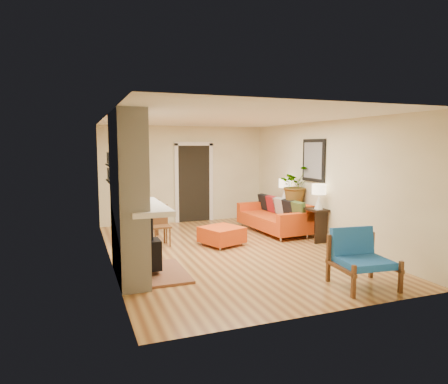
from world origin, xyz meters
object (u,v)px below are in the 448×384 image
Objects in this scene: blue_chair at (359,255)px; lamp_far at (285,187)px; ottoman at (222,235)px; dining_table at (152,215)px; houseplant at (295,185)px; sofa at (275,217)px; lamp_near at (319,193)px; console_table at (300,211)px.

lamp_far is at bearing 76.62° from blue_chair.
blue_chair is (1.09, -2.98, 0.23)m from ottoman.
houseplant is at bearing -8.88° from dining_table.
sofa reaches higher than ottoman.
console_table is at bearing 90.00° from lamp_near.
houseplant is (3.30, -0.52, 0.62)m from dining_table.
sofa is 1.16× the size of console_table.
lamp_far is 0.53m from houseplant.
lamp_near is 1.00× the size of lamp_far.
dining_table is (-2.97, 0.16, 0.19)m from sofa.
sofa is at bearing 80.97° from blue_chair.
ottoman is 3.18m from blue_chair.
console_table is (0.34, -0.57, 0.21)m from sofa.
ottoman is 1.80× the size of lamp_far.
houseplant is at bearing 90.60° from lamp_near.
sofa is 1.88m from ottoman.
sofa is at bearing -153.72° from lamp_far.
dining_table is 3.39m from console_table.
dining_table is at bearing 155.98° from lamp_near.
ottoman is at bearing -173.42° from console_table.
lamp_near is at bearing -75.52° from sofa.
houseplant reaches higher than blue_chair.
blue_chair is 1.00× the size of houseplant.
blue_chair reaches higher than console_table.
lamp_far is 0.61× the size of houseplant.
ottoman is at bearing -154.43° from sofa.
blue_chair is 3.63m from houseplant.
console_table is at bearing -59.51° from sofa.
houseplant reaches higher than lamp_far.
blue_chair is at bearing -105.15° from houseplant.
sofa reaches higher than console_table.
ottoman is 2.40m from lamp_far.
lamp_far reaches higher than blue_chair.
lamp_near is at bearing 69.21° from blue_chair.
lamp_far is (0.34, 0.17, 0.70)m from sofa.
ottoman is 1.64m from dining_table.
houseplant is (0.33, -0.35, 0.80)m from sofa.
ottoman is 0.53× the size of console_table.
lamp_far is (0.00, 0.74, 0.49)m from console_table.
dining_table is at bearing 176.83° from sofa.
ottoman is at bearing 166.11° from lamp_near.
dining_table is at bearing 171.12° from houseplant.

